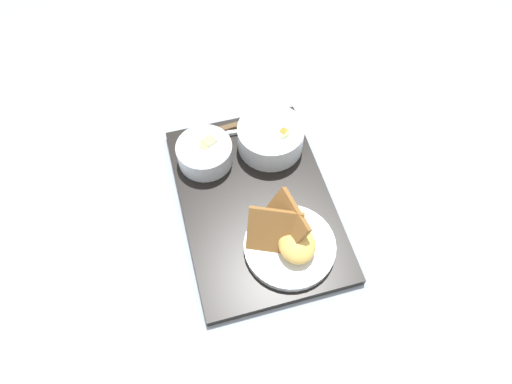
# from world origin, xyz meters

# --- Properties ---
(ground_plane) EXTENTS (4.00, 4.00, 0.00)m
(ground_plane) POSITION_xyz_m (0.00, 0.00, 0.00)
(ground_plane) COLOR #99A3AD
(serving_tray) EXTENTS (0.46, 0.33, 0.02)m
(serving_tray) POSITION_xyz_m (0.00, 0.00, 0.01)
(serving_tray) COLOR black
(serving_tray) RESTS_ON ground_plane
(bowl_salad) EXTENTS (0.14, 0.14, 0.06)m
(bowl_salad) POSITION_xyz_m (-0.12, 0.07, 0.05)
(bowl_salad) COLOR silver
(bowl_salad) RESTS_ON serving_tray
(bowl_soup) EXTENTS (0.12, 0.12, 0.05)m
(bowl_soup) POSITION_xyz_m (-0.13, -0.07, 0.05)
(bowl_soup) COLOR silver
(bowl_soup) RESTS_ON serving_tray
(plate_main) EXTENTS (0.18, 0.18, 0.09)m
(plate_main) POSITION_xyz_m (0.12, 0.02, 0.04)
(plate_main) COLOR silver
(plate_main) RESTS_ON serving_tray
(knife) EXTENTS (0.01, 0.18, 0.01)m
(knife) POSITION_xyz_m (-0.20, 0.02, 0.02)
(knife) COLOR silver
(knife) RESTS_ON serving_tray
(spoon) EXTENTS (0.05, 0.15, 0.01)m
(spoon) POSITION_xyz_m (-0.18, 0.03, 0.02)
(spoon) COLOR silver
(spoon) RESTS_ON serving_tray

